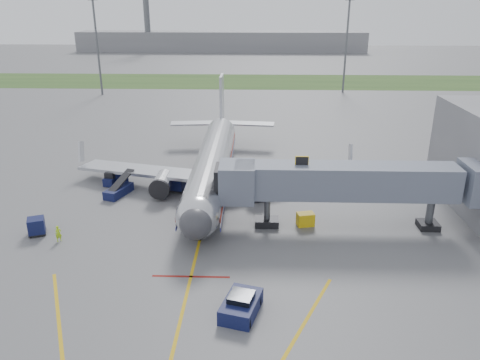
{
  "coord_description": "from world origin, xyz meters",
  "views": [
    {
      "loc": [
        4.83,
        -34.72,
        19.77
      ],
      "look_at": [
        3.35,
        8.55,
        3.2
      ],
      "focal_mm": 35.0,
      "sensor_mm": 36.0,
      "label": 1
    }
  ],
  "objects_px": {
    "airliner": "(213,163)",
    "belt_loader": "(119,190)",
    "ramp_worker": "(58,234)",
    "pushback_tug": "(241,305)",
    "baggage_tug": "(112,179)"
  },
  "relations": [
    {
      "from": "pushback_tug",
      "to": "baggage_tug",
      "type": "distance_m",
      "value": 28.12
    },
    {
      "from": "pushback_tug",
      "to": "ramp_worker",
      "type": "bearing_deg",
      "value": 149.55
    },
    {
      "from": "airliner",
      "to": "belt_loader",
      "type": "xyz_separation_m",
      "value": [
        -9.99,
        -3.34,
        -2.1
      ]
    },
    {
      "from": "airliner",
      "to": "pushback_tug",
      "type": "xyz_separation_m",
      "value": [
        4.0,
        -23.59,
        -2.03
      ]
    },
    {
      "from": "airliner",
      "to": "ramp_worker",
      "type": "xyz_separation_m",
      "value": [
        -12.34,
        -13.99,
        -1.91
      ]
    },
    {
      "from": "ramp_worker",
      "to": "pushback_tug",
      "type": "bearing_deg",
      "value": -66.88
    },
    {
      "from": "belt_loader",
      "to": "ramp_worker",
      "type": "distance_m",
      "value": 10.91
    },
    {
      "from": "airliner",
      "to": "ramp_worker",
      "type": "bearing_deg",
      "value": -131.42
    },
    {
      "from": "pushback_tug",
      "to": "belt_loader",
      "type": "relative_size",
      "value": 0.87
    },
    {
      "from": "baggage_tug",
      "to": "belt_loader",
      "type": "xyz_separation_m",
      "value": [
        1.66,
        -3.12,
        -0.15
      ]
    },
    {
      "from": "baggage_tug",
      "to": "belt_loader",
      "type": "distance_m",
      "value": 3.53
    },
    {
      "from": "baggage_tug",
      "to": "belt_loader",
      "type": "bearing_deg",
      "value": -61.97
    },
    {
      "from": "airliner",
      "to": "baggage_tug",
      "type": "height_order",
      "value": "airliner"
    },
    {
      "from": "airliner",
      "to": "belt_loader",
      "type": "height_order",
      "value": "airliner"
    },
    {
      "from": "pushback_tug",
      "to": "ramp_worker",
      "type": "height_order",
      "value": "pushback_tug"
    }
  ]
}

